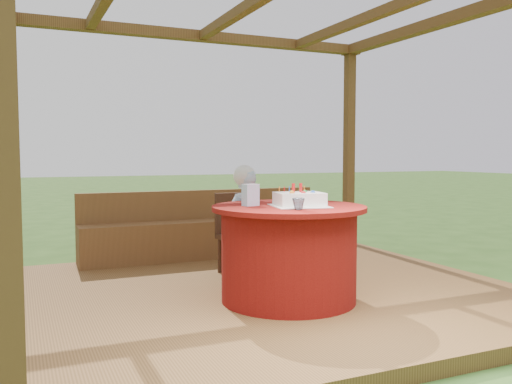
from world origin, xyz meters
TOP-DOWN VIEW (x-y plane):
  - ground at (0.00, 0.00)m, footprint 60.00×60.00m
  - deck at (0.00, 0.00)m, footprint 4.50×4.00m
  - pergola at (0.00, 0.00)m, footprint 4.50×4.00m
  - bench at (0.00, 1.72)m, footprint 3.00×0.42m
  - table at (0.00, -0.43)m, footprint 1.30×1.30m
  - chair at (-0.00, 0.76)m, footprint 0.41×0.41m
  - elderly_woman at (-0.12, 0.25)m, footprint 0.46×0.36m
  - birthday_cake at (0.05, -0.52)m, footprint 0.51×0.51m
  - gift_bag at (-0.30, -0.31)m, footprint 0.14×0.11m
  - drinking_glass at (-0.09, -0.77)m, footprint 0.10×0.10m

SIDE VIEW (x-z plane):
  - ground at x=0.00m, z-range 0.00..0.00m
  - deck at x=0.00m, z-range 0.00..0.12m
  - bench at x=0.00m, z-range -0.02..0.79m
  - table at x=0.00m, z-range 0.13..0.93m
  - chair at x=0.00m, z-range 0.15..0.99m
  - elderly_woman at x=-0.12m, z-range 0.13..1.27m
  - drinking_glass at x=-0.09m, z-range 0.93..1.02m
  - birthday_cake at x=0.05m, z-range 0.89..1.08m
  - gift_bag at x=-0.30m, z-range 0.93..1.11m
  - pergola at x=0.00m, z-range 1.05..3.77m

